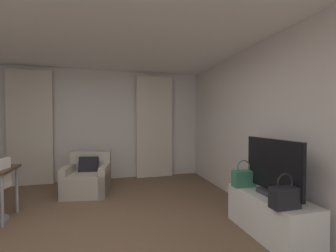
# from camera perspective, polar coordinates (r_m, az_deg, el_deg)

# --- Properties ---
(ground_plane) EXTENTS (12.00, 12.00, 0.00)m
(ground_plane) POSITION_cam_1_polar(r_m,az_deg,el_deg) (2.96, -20.34, -27.27)
(ground_plane) COLOR brown
(wall_window) EXTENTS (5.12, 0.06, 2.60)m
(wall_window) POSITION_cam_1_polar(r_m,az_deg,el_deg) (5.62, -17.58, 0.27)
(wall_window) COLOR silver
(wall_window) RESTS_ON ground
(wall_right) EXTENTS (0.06, 6.12, 2.60)m
(wall_right) POSITION_cam_1_polar(r_m,az_deg,el_deg) (3.44, 26.43, -0.60)
(wall_right) COLOR silver
(wall_right) RESTS_ON ground
(ceiling) EXTENTS (5.12, 6.12, 0.06)m
(ceiling) POSITION_cam_1_polar(r_m,az_deg,el_deg) (2.86, -20.91, 26.49)
(ceiling) COLOR white
(ceiling) RESTS_ON wall_left
(curtain_left_panel) EXTENTS (0.90, 0.06, 2.50)m
(curtain_left_panel) POSITION_cam_1_polar(r_m,az_deg,el_deg) (5.72, -31.53, -0.37)
(curtain_left_panel) COLOR beige
(curtain_left_panel) RESTS_ON ground
(curtain_right_panel) EXTENTS (0.90, 0.06, 2.50)m
(curtain_right_panel) POSITION_cam_1_polar(r_m,az_deg,el_deg) (5.59, -3.42, -0.17)
(curtain_right_panel) COLOR beige
(curtain_right_panel) RESTS_ON ground
(armchair) EXTENTS (0.90, 0.88, 0.78)m
(armchair) POSITION_cam_1_polar(r_m,az_deg,el_deg) (4.72, -19.71, -12.59)
(armchair) COLOR #B2A899
(armchair) RESTS_ON ground
(tv_console) EXTENTS (0.50, 1.14, 0.50)m
(tv_console) POSITION_cam_1_polar(r_m,az_deg,el_deg) (3.23, 24.48, -19.79)
(tv_console) COLOR white
(tv_console) RESTS_ON ground
(tv_flatscreen) EXTENTS (0.20, 0.92, 0.69)m
(tv_flatscreen) POSITION_cam_1_polar(r_m,az_deg,el_deg) (3.05, 24.99, -9.92)
(tv_flatscreen) COLOR #333338
(tv_flatscreen) RESTS_ON tv_console
(handbag_primary) EXTENTS (0.30, 0.14, 0.37)m
(handbag_primary) POSITION_cam_1_polar(r_m,az_deg,el_deg) (3.35, 18.58, -12.33)
(handbag_primary) COLOR #387F5B
(handbag_primary) RESTS_ON tv_console
(handbag_secondary) EXTENTS (0.30, 0.14, 0.37)m
(handbag_secondary) POSITION_cam_1_polar(r_m,az_deg,el_deg) (2.74, 27.49, -15.61)
(handbag_secondary) COLOR black
(handbag_secondary) RESTS_ON tv_console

